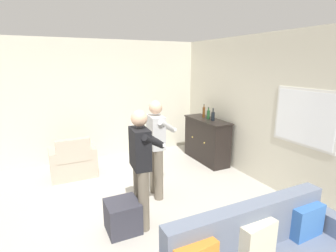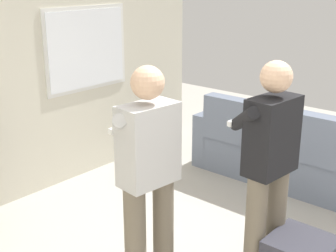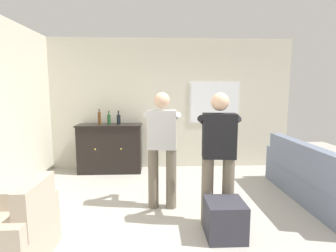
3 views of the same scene
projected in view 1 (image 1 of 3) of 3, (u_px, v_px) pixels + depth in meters
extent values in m
plane|color=#B2ADA3|center=(131.00, 210.00, 4.16)|extent=(10.40, 10.40, 0.00)
cube|color=beige|center=(263.00, 110.00, 4.96)|extent=(5.20, 0.12, 2.80)
cube|color=silver|center=(305.00, 118.00, 4.10)|extent=(1.11, 0.02, 0.91)
cube|color=white|center=(305.00, 118.00, 4.10)|extent=(1.03, 0.03, 0.83)
cube|color=beige|center=(94.00, 101.00, 6.16)|extent=(0.12, 5.20, 2.80)
cube|color=slate|center=(249.00, 227.00, 2.65)|extent=(0.18, 1.91, 0.49)
cube|color=slate|center=(329.00, 239.00, 2.99)|extent=(0.55, 0.18, 0.64)
cube|color=#386BB7|center=(307.00, 221.00, 2.85)|extent=(0.15, 0.40, 0.36)
cube|color=beige|center=(258.00, 240.00, 2.55)|extent=(0.18, 0.41, 0.36)
cube|color=#B2A38E|center=(74.00, 166.00, 5.39)|extent=(0.65, 0.65, 0.40)
cube|color=#B2A38E|center=(73.00, 150.00, 5.06)|extent=(0.15, 0.64, 0.45)
cube|color=#B2A38E|center=(53.00, 165.00, 5.20)|extent=(0.64, 0.13, 0.60)
cube|color=#B2A38E|center=(92.00, 159.00, 5.53)|extent=(0.64, 0.13, 0.60)
cube|color=black|center=(207.00, 141.00, 6.16)|extent=(1.28, 0.44, 0.98)
cube|color=black|center=(207.00, 120.00, 6.04)|extent=(1.32, 0.48, 0.03)
sphere|color=#B79338|center=(192.00, 137.00, 6.27)|extent=(0.04, 0.04, 0.04)
sphere|color=#B79338|center=(204.00, 143.00, 5.82)|extent=(0.04, 0.04, 0.04)
cylinder|color=#593314|center=(204.00, 112.00, 6.20)|extent=(0.06, 0.06, 0.25)
cylinder|color=#593314|center=(204.00, 106.00, 6.17)|extent=(0.02, 0.02, 0.05)
cylinder|color=#262626|center=(204.00, 105.00, 6.16)|extent=(0.03, 0.03, 0.02)
cylinder|color=#1E4C23|center=(208.00, 115.00, 6.04)|extent=(0.07, 0.07, 0.20)
cylinder|color=#1E4C23|center=(208.00, 109.00, 6.01)|extent=(0.03, 0.03, 0.06)
cylinder|color=#262626|center=(209.00, 108.00, 6.00)|extent=(0.03, 0.03, 0.02)
cylinder|color=black|center=(213.00, 116.00, 5.86)|extent=(0.08, 0.08, 0.19)
cylinder|color=black|center=(213.00, 111.00, 5.83)|extent=(0.03, 0.03, 0.07)
cylinder|color=#262626|center=(213.00, 109.00, 5.82)|extent=(0.03, 0.03, 0.02)
cube|color=#33333D|center=(123.00, 216.00, 3.61)|extent=(0.44, 0.44, 0.43)
cylinder|color=#6B6051|center=(154.00, 169.00, 4.64)|extent=(0.15, 0.15, 0.88)
cylinder|color=#6B6051|center=(159.00, 175.00, 4.40)|extent=(0.15, 0.15, 0.88)
cube|color=#B7B7B7|center=(156.00, 132.00, 4.35)|extent=(0.42, 0.26, 0.55)
sphere|color=#D8AD8C|center=(156.00, 107.00, 4.25)|extent=(0.22, 0.22, 0.22)
cylinder|color=#B7B7B7|center=(163.00, 123.00, 4.48)|extent=(0.36, 0.39, 0.29)
cylinder|color=#B7B7B7|center=(167.00, 126.00, 4.27)|extent=(0.29, 0.42, 0.29)
cube|color=white|center=(174.00, 129.00, 4.45)|extent=(0.15, 0.06, 0.04)
cylinder|color=#6B6051|center=(139.00, 192.00, 3.82)|extent=(0.15, 0.15, 0.88)
cylinder|color=#6B6051|center=(144.00, 201.00, 3.58)|extent=(0.15, 0.15, 0.88)
cube|color=black|center=(140.00, 148.00, 3.53)|extent=(0.42, 0.25, 0.55)
sphere|color=#D8AD8C|center=(139.00, 118.00, 3.43)|extent=(0.22, 0.22, 0.22)
cylinder|color=black|center=(149.00, 137.00, 3.66)|extent=(0.35, 0.39, 0.29)
cylinder|color=black|center=(154.00, 142.00, 3.45)|extent=(0.30, 0.42, 0.29)
cube|color=white|center=(162.00, 144.00, 3.63)|extent=(0.15, 0.05, 0.04)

